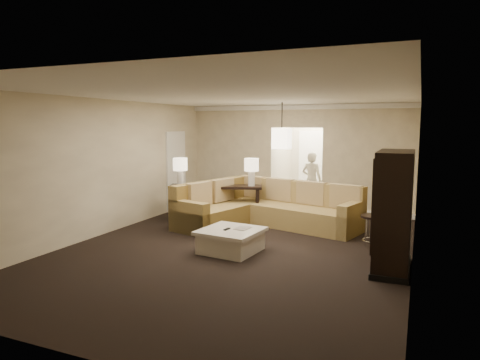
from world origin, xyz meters
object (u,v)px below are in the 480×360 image
at_px(console_table, 216,200).
at_px(drink_table, 373,224).
at_px(sectional_sofa, 263,208).
at_px(person, 312,177).
at_px(coffee_table, 231,240).

bearing_deg(console_table, drink_table, -30.94).
xyz_separation_m(console_table, drink_table, (3.68, -0.80, -0.09)).
height_order(sectional_sofa, person, person).
height_order(sectional_sofa, coffee_table, sectional_sofa).
height_order(sectional_sofa, console_table, sectional_sofa).
bearing_deg(console_table, coffee_table, -76.62).
xyz_separation_m(coffee_table, person, (0.36, 4.61, 0.64)).
xyz_separation_m(sectional_sofa, person, (0.51, 2.47, 0.45)).
relative_size(sectional_sofa, console_table, 1.75).
distance_m(coffee_table, person, 4.67).
distance_m(coffee_table, drink_table, 2.71).
distance_m(console_table, drink_table, 3.77).
distance_m(sectional_sofa, person, 2.56).
bearing_deg(person, coffee_table, 94.73).
relative_size(console_table, drink_table, 3.84).
xyz_separation_m(coffee_table, drink_table, (2.32, 1.38, 0.21)).
relative_size(coffee_table, person, 0.66).
distance_m(sectional_sofa, drink_table, 2.58).
bearing_deg(person, sectional_sofa, 87.42).
relative_size(coffee_table, console_table, 0.51).
distance_m(coffee_table, console_table, 2.60).
bearing_deg(coffee_table, sectional_sofa, 94.10).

